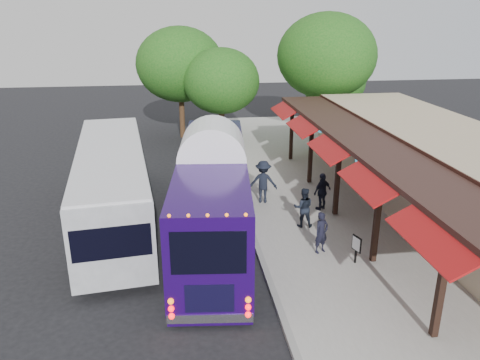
{
  "coord_description": "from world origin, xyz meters",
  "views": [
    {
      "loc": [
        -2.65,
        -13.45,
        8.23
      ],
      "look_at": [
        -0.23,
        4.38,
        1.8
      ],
      "focal_mm": 35.0,
      "sensor_mm": 36.0,
      "label": 1
    }
  ],
  "objects_px": {
    "city_bus": "(112,182)",
    "sign_board": "(356,245)",
    "coach_bus": "(213,191)",
    "ped_d": "(263,182)",
    "ped_b": "(303,207)",
    "ped_c": "(322,192)",
    "ped_a": "(321,233)"
  },
  "relations": [
    {
      "from": "ped_a",
      "to": "city_bus",
      "type": "bearing_deg",
      "value": 127.69
    },
    {
      "from": "coach_bus",
      "to": "ped_d",
      "type": "relative_size",
      "value": 5.96
    },
    {
      "from": "coach_bus",
      "to": "ped_c",
      "type": "bearing_deg",
      "value": 26.24
    },
    {
      "from": "ped_b",
      "to": "sign_board",
      "type": "relative_size",
      "value": 1.61
    },
    {
      "from": "ped_a",
      "to": "coach_bus",
      "type": "bearing_deg",
      "value": 127.6
    },
    {
      "from": "ped_a",
      "to": "ped_b",
      "type": "distance_m",
      "value": 2.19
    },
    {
      "from": "coach_bus",
      "to": "city_bus",
      "type": "xyz_separation_m",
      "value": [
        -3.94,
        2.05,
        -0.21
      ]
    },
    {
      "from": "coach_bus",
      "to": "ped_b",
      "type": "height_order",
      "value": "coach_bus"
    },
    {
      "from": "city_bus",
      "to": "ped_d",
      "type": "bearing_deg",
      "value": 1.94
    },
    {
      "from": "city_bus",
      "to": "ped_a",
      "type": "distance_m",
      "value": 8.63
    },
    {
      "from": "coach_bus",
      "to": "ped_a",
      "type": "height_order",
      "value": "coach_bus"
    },
    {
      "from": "sign_board",
      "to": "city_bus",
      "type": "bearing_deg",
      "value": 133.21
    },
    {
      "from": "ped_b",
      "to": "sign_board",
      "type": "distance_m",
      "value": 3.29
    },
    {
      "from": "coach_bus",
      "to": "city_bus",
      "type": "bearing_deg",
      "value": 158.32
    },
    {
      "from": "ped_b",
      "to": "ped_c",
      "type": "relative_size",
      "value": 0.98
    },
    {
      "from": "city_bus",
      "to": "ped_d",
      "type": "relative_size",
      "value": 6.17
    },
    {
      "from": "ped_d",
      "to": "sign_board",
      "type": "distance_m",
      "value": 6.24
    },
    {
      "from": "ped_a",
      "to": "ped_c",
      "type": "distance_m",
      "value": 3.92
    },
    {
      "from": "city_bus",
      "to": "sign_board",
      "type": "relative_size",
      "value": 11.92
    },
    {
      "from": "ped_d",
      "to": "sign_board",
      "type": "bearing_deg",
      "value": 123.84
    },
    {
      "from": "ped_d",
      "to": "ped_c",
      "type": "bearing_deg",
      "value": 167.0
    },
    {
      "from": "ped_a",
      "to": "ped_c",
      "type": "relative_size",
      "value": 0.92
    },
    {
      "from": "city_bus",
      "to": "sign_board",
      "type": "xyz_separation_m",
      "value": [
        8.56,
        -4.9,
        -0.92
      ]
    },
    {
      "from": "ped_a",
      "to": "sign_board",
      "type": "xyz_separation_m",
      "value": [
        0.94,
        -0.93,
        -0.08
      ]
    },
    {
      "from": "ped_c",
      "to": "sign_board",
      "type": "distance_m",
      "value": 4.67
    },
    {
      "from": "ped_a",
      "to": "ped_d",
      "type": "height_order",
      "value": "ped_d"
    },
    {
      "from": "coach_bus",
      "to": "ped_b",
      "type": "relative_size",
      "value": 7.13
    },
    {
      "from": "ped_d",
      "to": "ped_a",
      "type": "bearing_deg",
      "value": 117.41
    },
    {
      "from": "ped_c",
      "to": "ped_d",
      "type": "relative_size",
      "value": 0.86
    },
    {
      "from": "coach_bus",
      "to": "sign_board",
      "type": "xyz_separation_m",
      "value": [
        4.62,
        -2.85,
        -1.13
      ]
    },
    {
      "from": "coach_bus",
      "to": "ped_d",
      "type": "bearing_deg",
      "value": 56.32
    },
    {
      "from": "ped_c",
      "to": "coach_bus",
      "type": "bearing_deg",
      "value": -9.14
    }
  ]
}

